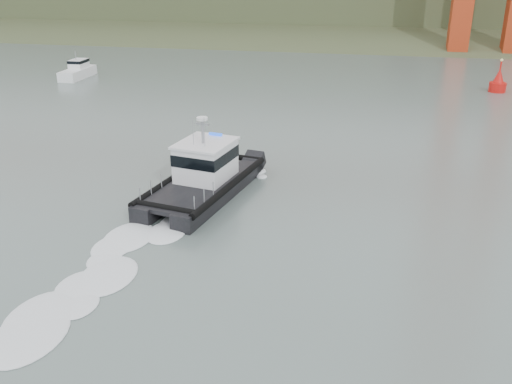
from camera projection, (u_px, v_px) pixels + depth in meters
The scene contains 4 objects.
ground at pixel (219, 312), 24.34m from camera, with size 400.00×400.00×0.00m, color #51605A.
patrol_boat at pixel (204, 175), 35.93m from camera, with size 5.84×11.28×5.22m.
motorboat at pixel (78, 71), 70.99m from camera, with size 2.10×6.28×3.45m.
nav_buoy at pixel (498, 83), 63.52m from camera, with size 1.86×1.86×3.88m.
Camera 1 is at (5.71, -19.77, 14.07)m, focal length 40.00 mm.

